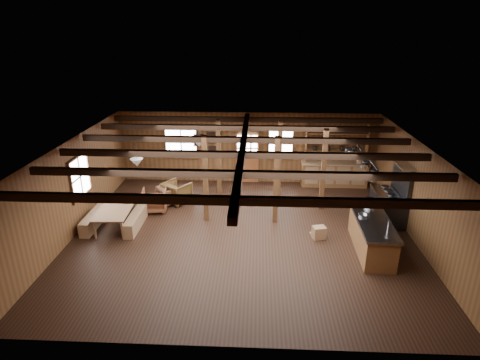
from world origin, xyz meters
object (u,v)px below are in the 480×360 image
object	(u,v)px
armchair_c	(169,195)
commercial_range	(390,202)
dining_table	(117,218)
armchair_a	(154,200)
kitchen_island	(372,235)
armchair_b	(177,192)

from	to	relation	value
armchair_c	commercial_range	bearing A→B (deg)	-134.30
commercial_range	dining_table	xyz separation A→B (m)	(-8.55, -0.89, -0.34)
armchair_a	dining_table	bearing A→B (deg)	46.61
kitchen_island	commercial_range	size ratio (longest dim) A/B	1.26
commercial_range	armchair_a	xyz separation A→B (m)	(-7.68, 0.34, -0.27)
commercial_range	dining_table	distance (m)	8.60
kitchen_island	armchair_c	size ratio (longest dim) A/B	3.58
armchair_c	dining_table	bearing A→B (deg)	109.47
kitchen_island	armchair_b	xyz separation A→B (m)	(-6.01, 2.99, -0.10)
kitchen_island	dining_table	world-z (taller)	kitchen_island
armchair_c	armchair_a	bearing A→B (deg)	112.56
kitchen_island	armchair_c	bearing A→B (deg)	157.07
kitchen_island	armchair_a	bearing A→B (deg)	163.00
dining_table	armchair_a	bearing A→B (deg)	-38.24
commercial_range	armchair_c	distance (m)	7.38
armchair_b	armchair_c	world-z (taller)	armchair_b
armchair_a	commercial_range	bearing A→B (deg)	169.34
kitchen_island	armchair_b	bearing A→B (deg)	155.36
kitchen_island	commercial_range	bearing A→B (deg)	63.28
armchair_b	armchair_c	bearing A→B (deg)	55.47
commercial_range	armchair_c	size ratio (longest dim) A/B	2.84
commercial_range	armchair_b	world-z (taller)	commercial_range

